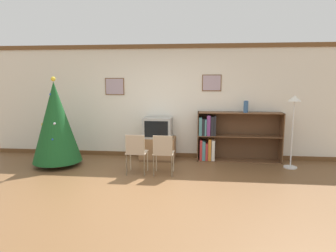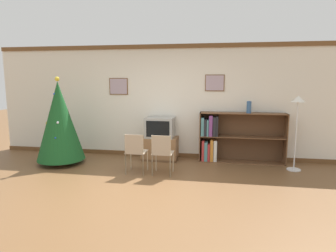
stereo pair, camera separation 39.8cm
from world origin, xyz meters
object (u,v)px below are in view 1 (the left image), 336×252
object	(u,v)px
television	(158,127)
folding_chair_left	(136,151)
standing_lamp	(294,113)
bookshelf	(223,137)
christmas_tree	(56,122)
folding_chair_right	(163,152)
vase	(246,107)
tv_console	(158,148)

from	to	relation	value
television	folding_chair_left	xyz separation A→B (m)	(-0.27, -1.15, -0.30)
standing_lamp	bookshelf	bearing A→B (deg)	161.98
christmas_tree	television	xyz separation A→B (m)	(2.13, 0.72, -0.19)
bookshelf	folding_chair_right	bearing A→B (deg)	-135.20
television	christmas_tree	bearing A→B (deg)	-161.42
television	vase	distance (m)	2.07
bookshelf	vase	xyz separation A→B (m)	(0.48, -0.04, 0.72)
tv_console	vase	distance (m)	2.25
vase	standing_lamp	xyz separation A→B (m)	(0.93, -0.42, -0.08)
folding_chair_left	standing_lamp	bearing A→B (deg)	13.89
tv_console	television	xyz separation A→B (m)	(0.00, -0.00, 0.50)
vase	folding_chair_left	bearing A→B (deg)	-152.06
christmas_tree	folding_chair_left	xyz separation A→B (m)	(1.86, -0.43, -0.49)
folding_chair_left	vase	world-z (taller)	vase
tv_console	folding_chair_left	size ratio (longest dim) A/B	1.00
tv_console	bookshelf	distance (m)	1.56
tv_console	television	world-z (taller)	television
christmas_tree	folding_chair_right	xyz separation A→B (m)	(2.41, -0.43, -0.49)
christmas_tree	television	distance (m)	2.26
folding_chair_left	standing_lamp	xyz separation A→B (m)	(3.21, 0.79, 0.72)
christmas_tree	folding_chair_right	size ratio (longest dim) A/B	2.37
christmas_tree	bookshelf	distance (m)	3.78
tv_console	television	size ratio (longest dim) A/B	1.26
bookshelf	vase	size ratio (longest dim) A/B	7.14
christmas_tree	vase	world-z (taller)	christmas_tree
television	standing_lamp	world-z (taller)	standing_lamp
standing_lamp	vase	bearing A→B (deg)	155.78
folding_chair_left	folding_chair_right	distance (m)	0.54
television	bookshelf	bearing A→B (deg)	3.90
folding_chair_right	standing_lamp	world-z (taller)	standing_lamp
television	folding_chair_left	world-z (taller)	television
vase	standing_lamp	size ratio (longest dim) A/B	0.17
television	folding_chair_left	distance (m)	1.22
bookshelf	vase	bearing A→B (deg)	-4.80
bookshelf	vase	distance (m)	0.87
bookshelf	tv_console	bearing A→B (deg)	-176.20
television	folding_chair_left	size ratio (longest dim) A/B	0.80
christmas_tree	vase	size ratio (longest dim) A/B	7.24
television	standing_lamp	xyz separation A→B (m)	(2.94, -0.35, 0.42)
vase	bookshelf	bearing A→B (deg)	175.20
tv_console	folding_chair_left	bearing A→B (deg)	-103.33
folding_chair_right	bookshelf	size ratio (longest dim) A/B	0.43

